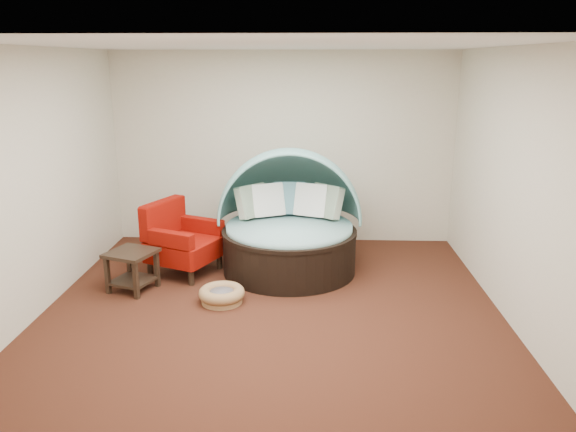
{
  "coord_description": "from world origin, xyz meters",
  "views": [
    {
      "loc": [
        0.41,
        -5.71,
        2.66
      ],
      "look_at": [
        0.15,
        0.6,
        0.9
      ],
      "focal_mm": 35.0,
      "sensor_mm": 36.0,
      "label": 1
    }
  ],
  "objects_px": {
    "canopy_daybed": "(289,215)",
    "side_table": "(132,265)",
    "pet_basket": "(222,295)",
    "red_armchair": "(180,240)"
  },
  "relations": [
    {
      "from": "pet_basket",
      "to": "red_armchair",
      "type": "bearing_deg",
      "value": 125.66
    },
    {
      "from": "canopy_daybed",
      "to": "pet_basket",
      "type": "relative_size",
      "value": 3.09
    },
    {
      "from": "red_armchair",
      "to": "side_table",
      "type": "xyz_separation_m",
      "value": [
        -0.44,
        -0.61,
        -0.11
      ]
    },
    {
      "from": "pet_basket",
      "to": "side_table",
      "type": "distance_m",
      "value": 1.18
    },
    {
      "from": "canopy_daybed",
      "to": "side_table",
      "type": "bearing_deg",
      "value": -158.26
    },
    {
      "from": "canopy_daybed",
      "to": "side_table",
      "type": "xyz_separation_m",
      "value": [
        -1.84,
        -0.81,
        -0.42
      ]
    },
    {
      "from": "pet_basket",
      "to": "side_table",
      "type": "xyz_separation_m",
      "value": [
        -1.11,
        0.32,
        0.22
      ]
    },
    {
      "from": "canopy_daybed",
      "to": "pet_basket",
      "type": "xyz_separation_m",
      "value": [
        -0.72,
        -1.12,
        -0.64
      ]
    },
    {
      "from": "pet_basket",
      "to": "red_armchair",
      "type": "xyz_separation_m",
      "value": [
        -0.67,
        0.93,
        0.33
      ]
    },
    {
      "from": "pet_basket",
      "to": "red_armchair",
      "type": "height_order",
      "value": "red_armchair"
    }
  ]
}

